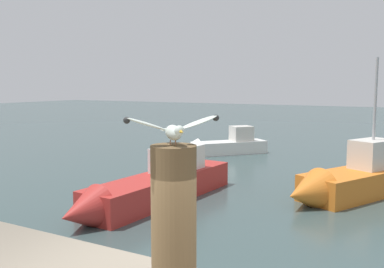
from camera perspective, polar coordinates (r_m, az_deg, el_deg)
mooring_post at (r=2.94m, az=-2.44°, el=-12.13°), size 0.31×0.31×1.09m
seagull at (r=2.79m, az=-2.48°, el=0.73°), size 0.51×0.55×0.20m
boat_orange at (r=12.56m, az=20.37°, el=-5.84°), size 3.28×5.00×4.04m
boat_red at (r=11.23m, az=-5.25°, el=-7.01°), size 1.54×6.00×1.51m
boat_white at (r=19.07m, az=4.01°, el=-1.57°), size 3.35×3.66×1.36m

